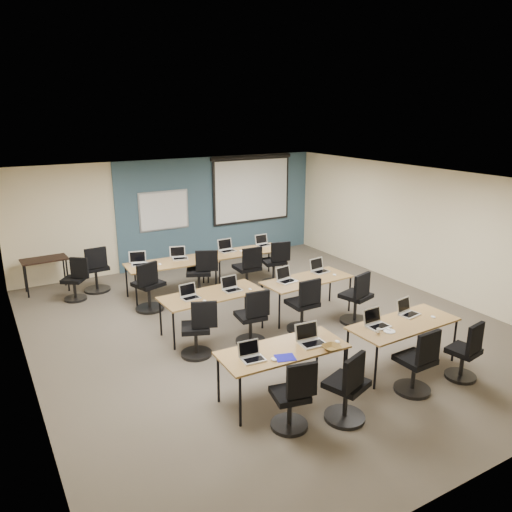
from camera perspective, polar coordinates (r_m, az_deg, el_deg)
floor at (r=9.33m, az=1.23°, el=-8.10°), size 8.00×9.00×0.02m
ceiling at (r=8.56m, az=1.34°, el=8.56°), size 8.00×9.00×0.02m
wall_back at (r=12.79m, az=-9.30°, el=4.89°), size 8.00×0.04×2.70m
wall_front at (r=5.79m, az=25.64°, el=-11.25°), size 8.00×0.04×2.70m
wall_left at (r=7.68m, az=-25.23°, el=-4.42°), size 0.04×9.00×2.70m
wall_right at (r=11.39m, az=18.76°, el=2.78°), size 0.04×9.00×2.70m
blue_accent_panel at (r=13.25m, az=-4.19°, el=5.46°), size 5.50×0.04×2.70m
whiteboard at (r=12.60m, az=-10.47°, el=5.12°), size 1.28×0.03×0.98m
projector_screen at (r=13.54m, az=-0.47°, el=8.04°), size 2.40×0.10×1.82m
training_table_front_left at (r=6.96m, az=3.08°, el=-10.89°), size 1.79×0.75×0.73m
training_table_front_right at (r=8.06m, az=16.51°, el=-7.61°), size 1.78×0.74×0.73m
training_table_mid_left at (r=8.91m, az=-5.07°, el=-4.60°), size 1.83×0.76×0.73m
training_table_mid_right at (r=9.68m, az=5.84°, el=-2.87°), size 1.77×0.74×0.73m
training_table_back_left at (r=10.80m, az=-9.67°, el=-0.93°), size 1.90×0.79×0.73m
training_table_back_right at (r=11.52m, az=-1.20°, el=0.39°), size 1.76×0.73×0.73m
laptop_0 at (r=6.65m, az=-0.51°, el=-11.23°), size 0.30×0.25×0.23m
mouse_0 at (r=6.65m, az=2.06°, el=-11.72°), size 0.09×0.12×0.04m
task_chair_0 at (r=6.47m, az=4.22°, el=-16.20°), size 0.48×0.48×0.97m
laptop_1 at (r=7.10m, az=6.24°, el=-9.36°), size 0.36×0.30×0.27m
mouse_1 at (r=7.20m, az=9.31°, el=-9.63°), size 0.07×0.10×0.03m
task_chair_1 at (r=6.67m, az=10.41°, el=-15.10°), size 0.55×0.54×1.01m
laptop_2 at (r=7.79m, az=13.56°, el=-7.35°), size 0.34×0.29×0.26m
mouse_2 at (r=7.72m, az=14.91°, el=-8.09°), size 0.09×0.11×0.04m
task_chair_2 at (r=7.50m, az=17.95°, el=-11.93°), size 0.52×0.52×1.00m
laptop_3 at (r=8.35m, az=16.92°, el=-6.00°), size 0.32×0.27×0.24m
mouse_3 at (r=8.36m, az=19.60°, el=-6.58°), size 0.08×0.10×0.03m
task_chair_3 at (r=8.10m, az=22.83°, el=-10.47°), size 0.46×0.46×0.95m
laptop_4 at (r=8.73m, az=-7.61°, el=-4.40°), size 0.31×0.26×0.24m
mouse_4 at (r=8.56m, az=-5.89°, el=-5.13°), size 0.08×0.10×0.03m
task_chair_4 at (r=8.18m, az=-6.64°, el=-8.75°), size 0.54×0.51×0.99m
laptop_5 at (r=9.03m, az=-2.84°, el=-3.53°), size 0.32×0.27×0.24m
mouse_5 at (r=9.05m, az=-0.67°, el=-3.81°), size 0.06×0.09×0.03m
task_chair_5 at (r=8.55m, az=-0.43°, el=-7.46°), size 0.52×0.52×1.00m
laptop_6 at (r=9.49m, az=3.43°, el=-2.51°), size 0.35×0.30×0.26m
mouse_6 at (r=9.47m, az=4.50°, el=-2.91°), size 0.07×0.10×0.03m
task_chair_6 at (r=9.04m, az=5.49°, el=-6.06°), size 0.55×0.55×1.02m
laptop_7 at (r=10.10m, az=7.23°, el=-1.42°), size 0.34×0.29×0.26m
mouse_7 at (r=9.93m, az=8.96°, el=-2.13°), size 0.07×0.10×0.03m
task_chair_7 at (r=9.51m, az=11.45°, el=-5.15°), size 0.56×0.55×1.03m
laptop_8 at (r=10.76m, az=-13.22°, el=-0.60°), size 0.35×0.30×0.27m
mouse_8 at (r=10.66m, az=-10.92°, el=-0.92°), size 0.07×0.10×0.03m
task_chair_8 at (r=10.11m, az=-12.17°, el=-3.83°), size 0.59×0.57×1.05m
laptop_9 at (r=11.02m, az=-8.78°, el=0.04°), size 0.34×0.29×0.26m
mouse_9 at (r=11.01m, az=-6.57°, el=-0.16°), size 0.07×0.11×0.04m
task_chair_9 at (r=10.68m, az=-6.32°, el=-2.41°), size 0.62×0.58×1.05m
laptop_10 at (r=11.48m, az=-3.37°, el=0.89°), size 0.36×0.30×0.27m
mouse_10 at (r=11.44m, az=-1.74°, el=0.58°), size 0.07×0.10×0.03m
task_chair_10 at (r=10.90m, az=-0.91°, el=-1.93°), size 0.57×0.57×1.04m
laptop_11 at (r=11.95m, az=0.82°, el=1.53°), size 0.33×0.28×0.25m
mouse_11 at (r=11.92m, az=2.12°, el=1.23°), size 0.06×0.10×0.03m
task_chair_11 at (r=11.36m, az=2.22°, el=-1.19°), size 0.56×0.56×1.03m
blue_mousepad at (r=6.72m, az=3.35°, el=-11.51°), size 0.31×0.28×0.01m
snack_bowl at (r=6.97m, az=8.61°, el=-10.31°), size 0.29×0.29×0.07m
snack_plate at (r=7.68m, az=15.00°, el=-8.31°), size 0.21×0.21×0.01m
coffee_cup at (r=7.57m, az=13.85°, el=-8.35°), size 0.06×0.06×0.05m
utility_table at (r=11.78m, az=-23.02°, el=-0.72°), size 0.95×0.53×0.75m
spare_chair_a at (r=11.45m, az=-17.80°, el=-1.84°), size 0.57×0.57×1.04m
spare_chair_b at (r=11.09m, az=-19.89°, el=-2.88°), size 0.53×0.46×0.95m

